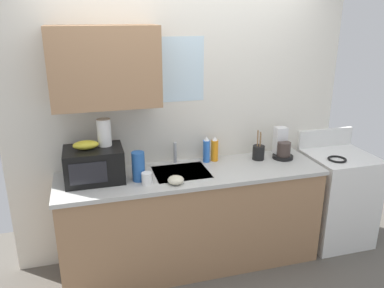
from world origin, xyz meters
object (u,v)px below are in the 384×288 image
object	(u,v)px
coffee_maker	(282,147)
dish_soap_bottle_blue	(206,150)
cereal_canister	(138,166)
utensil_crock	(258,152)
microwave	(94,165)
dish_soap_bottle_orange	(215,149)
mug_white	(147,178)
small_bowl	(176,180)
stove_range	(336,197)
paper_towel_roll	(104,132)
banana_bunch	(86,145)

from	to	relation	value
coffee_maker	dish_soap_bottle_blue	distance (m)	0.72
cereal_canister	utensil_crock	xyz separation A→B (m)	(1.13, 0.17, -0.05)
microwave	coffee_maker	bearing A→B (deg)	2.01
dish_soap_bottle_orange	mug_white	xyz separation A→B (m)	(-0.68, -0.34, -0.06)
dish_soap_bottle_orange	dish_soap_bottle_blue	bearing A→B (deg)	-174.15
dish_soap_bottle_orange	small_bowl	size ratio (longest dim) A/B	1.77
stove_range	dish_soap_bottle_orange	world-z (taller)	dish_soap_bottle_orange
stove_range	mug_white	world-z (taller)	stove_range
stove_range	paper_towel_roll	world-z (taller)	paper_towel_roll
dish_soap_bottle_blue	utensil_crock	bearing A→B (deg)	-8.46
dish_soap_bottle_orange	microwave	bearing A→B (deg)	-171.97
paper_towel_roll	dish_soap_bottle_blue	xyz separation A→B (m)	(0.89, 0.09, -0.27)
mug_white	utensil_crock	world-z (taller)	utensil_crock
stove_range	microwave	size ratio (longest dim) A/B	2.35
paper_towel_roll	small_bowl	distance (m)	0.69
dish_soap_bottle_orange	utensil_crock	size ratio (longest dim) A/B	0.82
stove_range	utensil_crock	size ratio (longest dim) A/B	3.88
microwave	dish_soap_bottle_orange	size ratio (longest dim) A/B	2.00
microwave	mug_white	xyz separation A→B (m)	(0.39, -0.19, -0.09)
stove_range	coffee_maker	distance (m)	0.80
dish_soap_bottle_blue	small_bowl	distance (m)	0.55
cereal_canister	small_bowl	xyz separation A→B (m)	(0.27, -0.15, -0.09)
banana_bunch	paper_towel_roll	size ratio (longest dim) A/B	0.91
microwave	small_bowl	bearing A→B (deg)	-22.11
stove_range	microwave	world-z (taller)	microwave
utensil_crock	paper_towel_roll	bearing A→B (deg)	-179.17
microwave	utensil_crock	size ratio (longest dim) A/B	1.65
microwave	dish_soap_bottle_blue	size ratio (longest dim) A/B	1.94
dish_soap_bottle_orange	utensil_crock	world-z (taller)	utensil_crock
utensil_crock	dish_soap_bottle_blue	bearing A→B (deg)	171.54
banana_bunch	paper_towel_roll	distance (m)	0.18
cereal_canister	utensil_crock	size ratio (longest dim) A/B	0.86
dish_soap_bottle_orange	utensil_crock	distance (m)	0.41
paper_towel_roll	dish_soap_bottle_orange	size ratio (longest dim) A/B	0.96
banana_bunch	mug_white	xyz separation A→B (m)	(0.44, -0.19, -0.26)
paper_towel_roll	small_bowl	xyz separation A→B (m)	(0.51, -0.30, -0.35)
microwave	cereal_canister	world-z (taller)	microwave
banana_bunch	stove_range	bearing A→B (deg)	-1.14
microwave	cereal_canister	bearing A→B (deg)	-16.13
banana_bunch	dish_soap_bottle_orange	bearing A→B (deg)	7.60
stove_range	microwave	distance (m)	2.35
paper_towel_roll	cereal_canister	size ratio (longest dim) A/B	0.92
cereal_canister	mug_white	bearing A→B (deg)	-60.42
small_bowl	coffee_maker	bearing A→B (deg)	15.78
dish_soap_bottle_orange	utensil_crock	bearing A→B (deg)	-11.28
stove_range	cereal_canister	size ratio (longest dim) A/B	4.50
banana_bunch	dish_soap_bottle_blue	bearing A→B (deg)	7.73
dish_soap_bottle_orange	small_bowl	world-z (taller)	dish_soap_bottle_orange
stove_range	microwave	bearing A→B (deg)	178.87
mug_white	stove_range	bearing A→B (deg)	4.34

